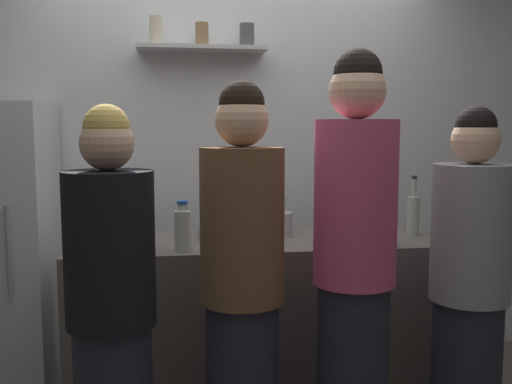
{
  "coord_description": "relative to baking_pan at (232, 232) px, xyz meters",
  "views": [
    {
      "loc": [
        -0.38,
        -2.41,
        1.49
      ],
      "look_at": [
        0.06,
        0.52,
        1.16
      ],
      "focal_mm": 40.43,
      "sensor_mm": 36.0,
      "label": 1
    }
  ],
  "objects": [
    {
      "name": "person_blonde",
      "position": [
        -0.55,
        -0.84,
        -0.16
      ],
      "size": [
        0.34,
        0.34,
        1.58
      ],
      "rotation": [
        0.0,
        0.0,
        0.02
      ],
      "color": "#262633",
      "rests_on": "ground"
    },
    {
      "name": "wine_bottle_dark_glass",
      "position": [
        0.73,
        -0.34,
        0.1
      ],
      "size": [
        0.06,
        0.06,
        0.32
      ],
      "color": "black",
      "rests_on": "counter"
    },
    {
      "name": "person_brown_jacket",
      "position": [
        -0.04,
        -0.76,
        -0.11
      ],
      "size": [
        0.34,
        0.34,
        1.68
      ],
      "rotation": [
        0.0,
        0.0,
        5.77
      ],
      "color": "#262633",
      "rests_on": "ground"
    },
    {
      "name": "back_wall_assembly",
      "position": [
        0.06,
        0.63,
        0.37
      ],
      "size": [
        4.8,
        0.32,
        2.6
      ],
      "color": "white",
      "rests_on": "ground"
    },
    {
      "name": "person_pink_top",
      "position": [
        0.43,
        -0.78,
        -0.03
      ],
      "size": [
        0.34,
        0.34,
        1.81
      ],
      "rotation": [
        0.0,
        0.0,
        3.34
      ],
      "color": "#262633",
      "rests_on": "ground"
    },
    {
      "name": "wine_bottle_pale_glass",
      "position": [
        0.98,
        -0.09,
        0.09
      ],
      "size": [
        0.07,
        0.07,
        0.32
      ],
      "color": "#B2BFB2",
      "rests_on": "counter"
    },
    {
      "name": "water_bottle_plastic",
      "position": [
        -0.27,
        -0.32,
        0.08
      ],
      "size": [
        0.08,
        0.08,
        0.24
      ],
      "color": "silver",
      "rests_on": "counter"
    },
    {
      "name": "counter",
      "position": [
        0.12,
        -0.1,
        -0.48
      ],
      "size": [
        1.89,
        0.66,
        0.91
      ],
      "primitive_type": "cube",
      "color": "#66605B",
      "rests_on": "ground"
    },
    {
      "name": "utensil_holder",
      "position": [
        0.27,
        -0.03,
        0.04
      ],
      "size": [
        0.11,
        0.11,
        0.22
      ],
      "color": "#B2B2B7",
      "rests_on": "counter"
    },
    {
      "name": "person_grey_hoodie",
      "position": [
        0.96,
        -0.75,
        -0.16
      ],
      "size": [
        0.34,
        0.34,
        1.59
      ],
      "rotation": [
        0.0,
        0.0,
        0.88
      ],
      "color": "#262633",
      "rests_on": "ground"
    },
    {
      "name": "wine_bottle_amber_glass",
      "position": [
        -0.44,
        -0.3,
        0.08
      ],
      "size": [
        0.07,
        0.07,
        0.28
      ],
      "color": "#472814",
      "rests_on": "counter"
    },
    {
      "name": "baking_pan",
      "position": [
        0.0,
        0.0,
        0.0
      ],
      "size": [
        0.34,
        0.24,
        0.05
      ],
      "primitive_type": "cube",
      "color": "gray",
      "rests_on": "counter"
    },
    {
      "name": "wine_bottle_green_glass",
      "position": [
        0.54,
        -0.07,
        0.1
      ],
      "size": [
        0.08,
        0.08,
        0.34
      ],
      "color": "#19471E",
      "rests_on": "counter"
    }
  ]
}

